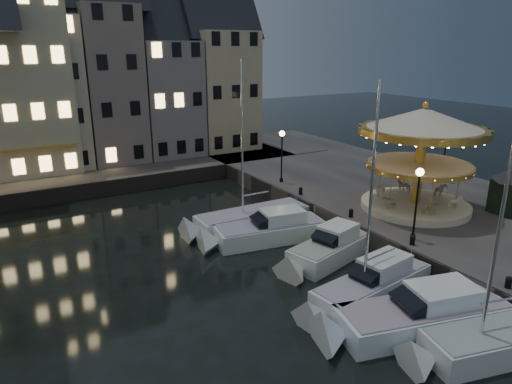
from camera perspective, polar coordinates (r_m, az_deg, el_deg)
ground at (r=22.82m, az=8.27°, el=-13.40°), size 160.00×160.00×0.00m
quay_east at (r=35.64m, az=20.06°, el=-1.55°), size 16.00×56.00×1.30m
quay_north at (r=44.68m, az=-23.62°, el=1.80°), size 44.00×12.00×1.30m
quaywall_e at (r=30.15m, az=10.20°, el=-4.16°), size 0.15×44.00×1.30m
quaywall_n at (r=39.21m, az=-19.56°, el=0.21°), size 48.00×0.15×1.30m
streetlamp_b at (r=26.58m, az=19.54°, el=-0.21°), size 0.44×0.44×4.17m
streetlamp_c at (r=36.37m, az=3.25°, el=5.40°), size 0.44×0.44×4.17m
streetlamp_d at (r=39.43m, az=22.59°, el=5.03°), size 0.44×0.44×4.17m
bollard_a at (r=23.86m, az=29.04°, el=-9.78°), size 0.30×0.30×0.57m
bollard_b at (r=26.65m, az=18.98°, el=-5.64°), size 0.30×0.30×0.57m
bollard_c at (r=29.85m, az=11.79°, el=-2.53°), size 0.30×0.30×0.57m
bollard_d at (r=33.87m, az=5.60°, el=0.20°), size 0.30×0.30×0.57m
townhouse_nc at (r=45.38m, az=-25.24°, el=12.30°), size 6.82×8.00×14.80m
townhouse_nd at (r=46.28m, az=-18.08°, el=13.78°), size 5.50×8.00×15.80m
townhouse_ne at (r=47.89m, az=-11.42°, el=12.58°), size 6.16×8.00×12.80m
townhouse_nf at (r=50.17m, az=-4.75°, el=13.64°), size 6.82×8.00×13.80m
motorboat_a at (r=20.69m, az=25.99°, el=-17.01°), size 6.45×3.40×10.61m
motorboat_b at (r=21.40m, az=19.18°, el=-14.55°), size 8.65×4.43×2.15m
motorboat_c at (r=22.97m, az=13.72°, el=-11.58°), size 7.95×2.99×10.49m
motorboat_d at (r=26.42m, az=8.76°, el=-7.34°), size 6.71×3.69×2.15m
motorboat_e at (r=28.74m, az=1.03°, el=-5.00°), size 8.08×3.48×2.15m
motorboat_f at (r=30.93m, az=-1.31°, el=-3.55°), size 8.95×2.39×11.93m
carousel at (r=31.50m, az=20.05°, el=6.16°), size 8.18×8.18×7.16m
ticket_kiosk at (r=33.74m, az=29.31°, el=0.95°), size 2.91×2.91×3.41m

